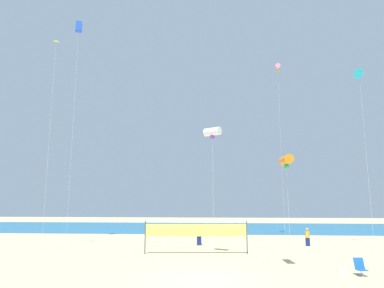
% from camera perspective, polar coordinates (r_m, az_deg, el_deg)
% --- Properties ---
extents(ground_plane, '(120.00, 120.00, 0.00)m').
position_cam_1_polar(ground_plane, '(18.03, 1.65, -22.19)').
color(ground_plane, '#D1BC89').
extents(ocean_band, '(120.00, 20.00, 0.01)m').
position_cam_1_polar(ocean_band, '(50.14, 3.21, -13.98)').
color(ocean_band, '#1E6B99').
rests_on(ocean_band, ground).
extents(beachgoer_mustard_shirt, '(0.35, 0.35, 1.54)m').
position_cam_1_polar(beachgoer_mustard_shirt, '(32.07, 19.00, -14.60)').
color(beachgoer_mustard_shirt, navy).
rests_on(beachgoer_mustard_shirt, ground).
extents(beachgoer_coral_shirt, '(0.42, 0.42, 1.83)m').
position_cam_1_polar(beachgoer_coral_shirt, '(31.01, 1.21, -15.00)').
color(beachgoer_coral_shirt, navy).
rests_on(beachgoer_coral_shirt, ground).
extents(folding_beach_chair, '(0.52, 0.65, 0.89)m').
position_cam_1_polar(folding_beach_chair, '(21.07, 26.64, -18.08)').
color(folding_beach_chair, '#1959B2').
rests_on(folding_beach_chair, ground).
extents(volleyball_net, '(7.68, 0.61, 2.40)m').
position_cam_1_polar(volleyball_net, '(26.00, 0.69, -14.62)').
color(volleyball_net, '#4C4C51').
rests_on(volleyball_net, ground).
extents(beach_handbag, '(0.34, 0.17, 0.27)m').
position_cam_1_polar(beach_handbag, '(21.10, 23.97, -19.16)').
color(beach_handbag, white).
rests_on(beach_handbag, ground).
extents(kite_cyan_delta, '(0.72, 0.98, 15.60)m').
position_cam_1_polar(kite_cyan_delta, '(34.16, 26.53, 10.52)').
color(kite_cyan_delta, silver).
rests_on(kite_cyan_delta, ground).
extents(kite_blue_box, '(0.79, 0.79, 21.79)m').
position_cam_1_polar(kite_blue_box, '(37.79, -18.66, 18.22)').
color(kite_blue_box, silver).
rests_on(kite_blue_box, ground).
extents(kite_white_tube, '(1.40, 1.17, 9.26)m').
position_cam_1_polar(kite_white_tube, '(24.95, 3.49, 1.99)').
color(kite_white_tube, silver).
rests_on(kite_white_tube, ground).
extents(kite_yellow_diamond, '(0.55, 0.56, 17.36)m').
position_cam_1_polar(kite_yellow_diamond, '(31.50, -22.17, 14.41)').
color(kite_yellow_diamond, silver).
rests_on(kite_yellow_diamond, ground).
extents(kite_orange_tube, '(0.61, 1.50, 6.63)m').
position_cam_1_polar(kite_orange_tube, '(21.08, 15.71, -2.72)').
color(kite_orange_tube, silver).
rests_on(kite_orange_tube, ground).
extents(kite_pink_tube, '(0.71, 1.37, 18.93)m').
position_cam_1_polar(kite_pink_tube, '(39.88, 14.32, 12.32)').
color(kite_pink_tube, silver).
rests_on(kite_pink_tube, ground).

